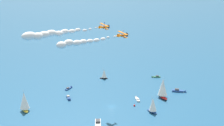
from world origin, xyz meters
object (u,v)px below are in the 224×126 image
object	(u,v)px
biplane_lead	(104,27)
motorboat_mid_cluster	(137,99)
wingwalker_lead	(104,23)
motorboat_offshore	(69,88)
motorboat_trailing	(156,77)
motorboat_far_stbd	(180,91)
sailboat_far_port	(163,88)
sailboat_ahead	(153,105)
biplane_wingman	(123,35)
sailboat_outer_ring_b	(24,102)
motorboat_outer_ring_c	(98,125)
sailboat_near_centre	(104,74)
marker_buoy	(134,106)
wingwalker_wingman	(123,31)
motorboat_outer_ring_d	(69,98)

from	to	relation	value
biplane_lead	motorboat_mid_cluster	bearing A→B (deg)	37.22
motorboat_mid_cluster	wingwalker_lead	distance (m)	50.49
motorboat_offshore	biplane_lead	world-z (taller)	biplane_lead
motorboat_mid_cluster	motorboat_trailing	bearing A→B (deg)	93.96
motorboat_offshore	wingwalker_lead	bearing A→B (deg)	-18.31
motorboat_far_stbd	biplane_lead	bearing A→B (deg)	-134.64
sailboat_far_port	wingwalker_lead	size ratio (longest dim) A/B	8.67
sailboat_ahead	wingwalker_lead	distance (m)	51.90
motorboat_offshore	biplane_lead	distance (m)	55.24
biplane_wingman	motorboat_far_stbd	bearing A→B (deg)	60.88
sailboat_outer_ring_b	motorboat_outer_ring_c	size ratio (longest dim) A/B	1.09
sailboat_near_centre	motorboat_mid_cluster	distance (m)	44.70
motorboat_far_stbd	motorboat_mid_cluster	bearing A→B (deg)	-129.44
motorboat_far_stbd	marker_buoy	size ratio (longest dim) A/B	4.34
motorboat_far_stbd	wingwalker_wingman	xyz separation A→B (m)	(-22.26, -40.64, 43.60)
motorboat_far_stbd	marker_buoy	bearing A→B (deg)	-118.17
sailboat_near_centre	wingwalker_wingman	xyz separation A→B (m)	(33.11, -43.45, 40.69)
sailboat_outer_ring_b	marker_buoy	size ratio (longest dim) A/B	5.73
sailboat_outer_ring_b	wingwalker_lead	xyz separation A→B (m)	(34.86, 28.96, 41.49)
biplane_wingman	marker_buoy	bearing A→B (deg)	56.68
motorboat_outer_ring_c	motorboat_outer_ring_d	distance (m)	40.85
sailboat_near_centre	motorboat_trailing	world-z (taller)	sailboat_near_centre
marker_buoy	motorboat_outer_ring_d	bearing A→B (deg)	-170.40
motorboat_outer_ring_c	sailboat_outer_ring_b	bearing A→B (deg)	-179.15
sailboat_outer_ring_b	biplane_lead	world-z (taller)	biplane_lead
motorboat_offshore	motorboat_outer_ring_c	xyz separation A→B (m)	(41.82, -38.73, 0.36)
sailboat_outer_ring_b	wingwalker_wingman	xyz separation A→B (m)	(47.90, 24.49, 38.80)
motorboat_far_stbd	motorboat_mid_cluster	world-z (taller)	motorboat_far_stbd
motorboat_outer_ring_d	biplane_wingman	distance (m)	54.53
motorboat_far_stbd	biplane_wingman	world-z (taller)	biplane_wingman
motorboat_trailing	wingwalker_lead	bearing A→B (deg)	-102.16
sailboat_ahead	biplane_lead	size ratio (longest dim) A/B	1.32
motorboat_outer_ring_d	biplane_lead	world-z (taller)	biplane_lead
sailboat_near_centre	sailboat_far_port	world-z (taller)	sailboat_far_port
biplane_lead	wingwalker_wingman	world-z (taller)	biplane_lead
sailboat_outer_ring_b	biplane_wingman	bearing A→B (deg)	27.36
motorboat_offshore	wingwalker_wingman	xyz separation A→B (m)	(44.59, -14.91, 43.79)
sailboat_outer_ring_b	motorboat_mid_cluster	bearing A→B (deg)	39.21
sailboat_ahead	motorboat_outer_ring_d	bearing A→B (deg)	-176.78
sailboat_near_centre	motorboat_far_stbd	bearing A→B (deg)	-2.90
sailboat_near_centre	motorboat_offshore	world-z (taller)	sailboat_near_centre
motorboat_outer_ring_c	wingwalker_wingman	bearing A→B (deg)	83.37
marker_buoy	motorboat_mid_cluster	bearing A→B (deg)	101.37
motorboat_mid_cluster	biplane_lead	distance (m)	48.61
motorboat_trailing	marker_buoy	size ratio (longest dim) A/B	2.98
motorboat_trailing	motorboat_outer_ring_c	distance (m)	85.88
motorboat_trailing	biplane_lead	bearing A→B (deg)	-102.47
motorboat_trailing	sailboat_ahead	bearing A→B (deg)	-73.66
motorboat_far_stbd	wingwalker_lead	xyz separation A→B (m)	(-35.30, -36.18, 46.30)
sailboat_outer_ring_b	wingwalker_lead	world-z (taller)	wingwalker_lead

